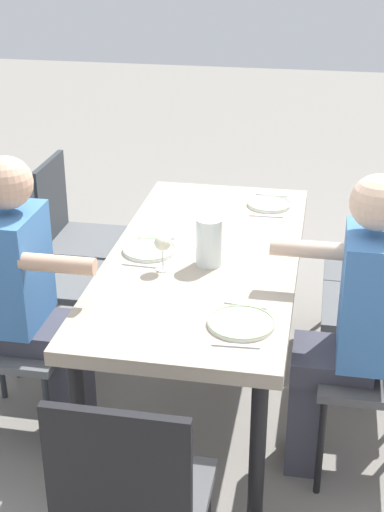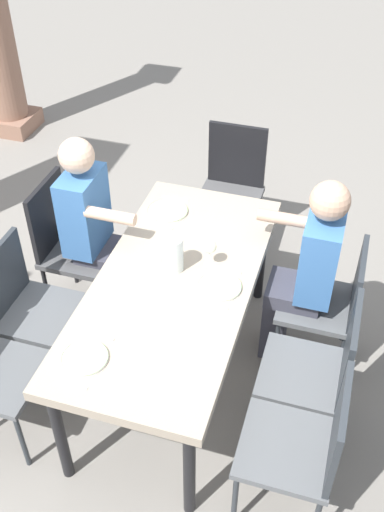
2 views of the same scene
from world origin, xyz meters
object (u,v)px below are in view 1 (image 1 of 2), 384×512
diner_woman_green (348,321)px  plate_2 (241,323)px  chair_west_north (383,259)px  chair_east_south (0,330)px  dining_table (204,268)px  plate_0 (269,204)px  chair_mid_south (43,265)px  chair_head_east (131,500)px  wine_glass_1 (163,244)px  diner_man_white (33,294)px  chair_west_south (74,230)px  water_pitcher (209,244)px  plate_1 (149,250)px

diner_woman_green → plate_2: 0.45m
chair_west_north → plate_2: bearing=-25.9°
chair_east_south → dining_table: bearing=114.5°
chair_east_south → plate_0: bearing=133.6°
chair_mid_south → plate_0: 1.19m
chair_head_east → diner_woman_green: diner_woman_green is taller
chair_west_north → plate_0: size_ratio=3.82×
chair_west_north → plate_2: 1.39m
wine_glass_1 → dining_table: bearing=142.3°
diner_man_white → chair_west_south: bearing=-170.3°
chair_west_south → water_pitcher: bearing=49.9°
chair_mid_south → plate_2: chair_mid_south is taller
chair_mid_south → plate_2: 1.34m
chair_mid_south → plate_1: 0.67m
chair_mid_south → chair_east_south: chair_mid_south is taller
chair_west_south → wine_glass_1: size_ratio=5.74×
chair_west_north → chair_head_east: size_ratio=0.89×
plate_0 → wine_glass_1: bearing=-24.6°
plate_0 → water_pitcher: bearing=-14.9°
dining_table → chair_east_south: size_ratio=2.08×
dining_table → water_pitcher: (0.10, 0.04, 0.16)m
chair_west_south → wine_glass_1: (0.83, 0.69, 0.34)m
chair_mid_south → plate_0: size_ratio=4.21×
chair_head_east → dining_table: bearing=180.0°
water_pitcher → wine_glass_1: bearing=-63.8°
chair_east_south → diner_woman_green: bearing=90.1°
chair_head_east → wine_glass_1: bearing=-172.6°
chair_west_north → wine_glass_1: 1.34m
chair_mid_south → chair_east_south: size_ratio=1.10×
plate_1 → dining_table: bearing=95.2°
plate_0 → wine_glass_1: wine_glass_1 is taller
chair_west_south → chair_mid_south: (0.46, -0.00, 0.00)m
dining_table → plate_1: plate_1 is taller
chair_east_south → plate_1: size_ratio=3.60×
chair_mid_south → diner_man_white: (0.56, 0.18, 0.15)m
diner_woman_green → plate_0: 1.09m
chair_west_north → chair_east_south: 1.95m
chair_west_south → plate_1: chair_west_south is taller
plate_2 → chair_east_south: bearing=-101.0°
dining_table → chair_mid_south: 0.87m
chair_east_south → water_pitcher: (-0.28, 0.87, 0.35)m
dining_table → diner_woman_green: size_ratio=1.37×
chair_east_south → water_pitcher: size_ratio=4.07×
chair_mid_south → chair_east_south: bearing=0.7°
plate_2 → chair_head_east: bearing=-18.0°
dining_table → plate_1: bearing=-84.8°
plate_0 → wine_glass_1: size_ratio=1.39×
chair_west_north → plate_1: chair_west_north is taller
chair_west_south → diner_woman_green: bearing=55.4°
chair_head_east → plate_0: (-1.96, 0.23, 0.22)m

